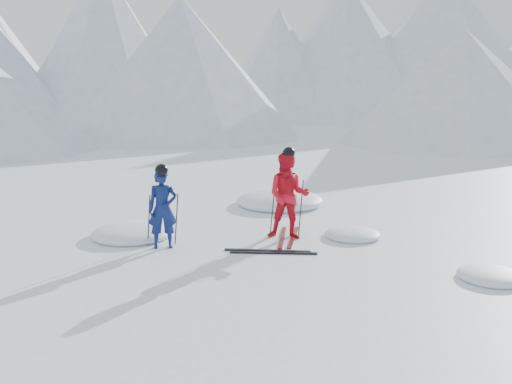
{
  "coord_description": "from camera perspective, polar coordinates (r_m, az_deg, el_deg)",
  "views": [
    {
      "loc": [
        -2.25,
        -10.21,
        3.15
      ],
      "look_at": [
        -1.34,
        0.5,
        1.1
      ],
      "focal_mm": 38.0,
      "sensor_mm": 36.0,
      "label": 1
    }
  ],
  "objects": [
    {
      "name": "snow_lumps",
      "position": [
        13.57,
        0.74,
        -2.62
      ],
      "size": [
        7.83,
        7.95,
        0.52
      ],
      "color": "white",
      "rests_on": "ground"
    },
    {
      "name": "pole_blue_left",
      "position": [
        11.19,
        -11.22,
        -2.95
      ],
      "size": [
        0.11,
        0.08,
        1.06
      ],
      "primitive_type": "cylinder",
      "rotation": [
        0.05,
        0.08,
        0.0
      ],
      "color": "black",
      "rests_on": "ground"
    },
    {
      "name": "skier_red",
      "position": [
        11.47,
        3.42,
        -0.39
      ],
      "size": [
        1.03,
        0.88,
        1.85
      ],
      "primitive_type": "imported",
      "rotation": [
        0.0,
        0.0,
        -0.22
      ],
      "color": "red",
      "rests_on": "ground"
    },
    {
      "name": "pole_blue_right",
      "position": [
        11.24,
        -8.37,
        -2.79
      ],
      "size": [
        0.11,
        0.07,
        1.06
      ],
      "primitive_type": "cylinder",
      "rotation": [
        -0.04,
        0.08,
        0.0
      ],
      "color": "black",
      "rests_on": "ground"
    },
    {
      "name": "ski_loose_b",
      "position": [
        10.59,
        1.85,
        -6.42
      ],
      "size": [
        1.7,
        0.33,
        0.03
      ],
      "primitive_type": "cube",
      "rotation": [
        0.0,
        0.0,
        1.43
      ],
      "color": "black",
      "rests_on": "ground"
    },
    {
      "name": "ski_loose_a",
      "position": [
        10.73,
        1.22,
        -6.2
      ],
      "size": [
        1.69,
        0.39,
        0.03
      ],
      "primitive_type": "cube",
      "rotation": [
        0.0,
        0.0,
        1.39
      ],
      "color": "black",
      "rests_on": "ground"
    },
    {
      "name": "ground",
      "position": [
        10.92,
        7.31,
        -6.06
      ],
      "size": [
        160.0,
        160.0,
        0.0
      ],
      "primitive_type": "plane",
      "color": "white",
      "rests_on": "ground"
    },
    {
      "name": "skier_blue",
      "position": [
        10.95,
        -9.79,
        -1.76
      ],
      "size": [
        0.61,
        0.43,
        1.59
      ],
      "primitive_type": "imported",
      "rotation": [
        0.0,
        0.0,
        0.09
      ],
      "color": "#0D1A52",
      "rests_on": "ground"
    },
    {
      "name": "ski_worn_left",
      "position": [
        11.67,
        2.79,
        -4.8
      ],
      "size": [
        0.4,
        1.69,
        0.03
      ],
      "primitive_type": "cube",
      "rotation": [
        0.0,
        0.0,
        -0.19
      ],
      "color": "black",
      "rests_on": "ground"
    },
    {
      "name": "ski_worn_right",
      "position": [
        11.7,
        3.96,
        -4.76
      ],
      "size": [
        0.52,
        1.67,
        0.03
      ],
      "primitive_type": "cube",
      "rotation": [
        0.0,
        0.0,
        -0.26
      ],
      "color": "black",
      "rests_on": "ground"
    },
    {
      "name": "pole_red_left",
      "position": [
        11.74,
        1.78,
        -1.66
      ],
      "size": [
        0.12,
        0.1,
        1.23
      ],
      "primitive_type": "cylinder",
      "rotation": [
        0.06,
        0.08,
        0.0
      ],
      "color": "black",
      "rests_on": "ground"
    },
    {
      "name": "pole_red_right",
      "position": [
        11.73,
        4.75,
        -1.7
      ],
      "size": [
        0.12,
        0.09,
        1.23
      ],
      "primitive_type": "cylinder",
      "rotation": [
        -0.05,
        0.08,
        0.0
      ],
      "color": "black",
      "rests_on": "ground"
    },
    {
      "name": "mountain_range",
      "position": [
        46.34,
        5.23,
        15.19
      ],
      "size": [
        106.15,
        62.94,
        15.53
      ],
      "color": "#B2BCD1",
      "rests_on": "ground"
    }
  ]
}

